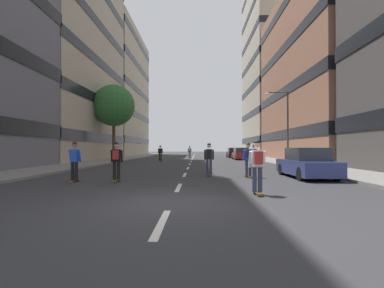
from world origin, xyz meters
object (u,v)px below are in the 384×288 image
skater_5 (160,152)px  skater_3 (257,163)px  parked_car_near (306,164)px  skater_2 (248,158)px  parked_car_mid (233,153)px  skater_6 (116,159)px  parked_car_far (241,154)px  skater_4 (254,155)px  streetlamp_right (284,119)px  skater_7 (190,151)px  skater_1 (75,160)px  street_tree_near (114,106)px  skater_0 (209,158)px

skater_5 → skater_3: bearing=-74.5°
parked_car_near → skater_2: bearing=179.6°
parked_car_mid → skater_2: (-2.92, -28.60, 0.32)m
parked_car_near → skater_6: (-9.13, -1.86, 0.32)m
skater_5 → skater_6: (0.56, -18.68, 0.00)m
parked_car_far → skater_4: size_ratio=2.47×
parked_car_mid → skater_4: 21.15m
skater_3 → parked_car_far: bearing=82.3°
streetlamp_right → skater_3: size_ratio=3.65×
parked_car_near → skater_5: size_ratio=2.47×
streetlamp_right → skater_4: streetlamp_right is taller
skater_3 → skater_4: (2.45, 12.68, -0.03)m
skater_3 → skater_6: same height
skater_3 → skater_7: 31.65m
skater_1 → skater_2: same height
street_tree_near → skater_2: size_ratio=4.98×
streetlamp_right → skater_2: 12.57m
skater_0 → skater_3: same height
skater_6 → skater_7: same height
streetlamp_right → skater_6: (-11.41, -12.89, -3.12)m
skater_0 → streetlamp_right: bearing=54.7°
streetlamp_right → skater_4: bearing=-134.0°
skater_0 → skater_2: 2.16m
parked_car_mid → parked_car_far: (0.00, -7.33, 0.00)m
skater_3 → skater_1: bearing=156.6°
streetlamp_right → skater_2: streetlamp_right is taller
parked_car_far → streetlamp_right: bearing=-77.5°
streetlamp_right → skater_3: (-5.86, -16.21, -3.12)m
skater_7 → skater_4: bearing=-73.6°
parked_car_mid → street_tree_near: size_ratio=0.50×
parked_car_far → skater_4: (-1.13, -13.78, 0.29)m
skater_2 → street_tree_near: bearing=124.2°
parked_car_near → skater_1: 11.15m
parked_car_far → skater_2: (-2.92, -21.27, 0.32)m
skater_3 → skater_2: bearing=82.8°
parked_car_far → skater_4: 13.83m
street_tree_near → skater_0: size_ratio=4.98×
skater_2 → skater_5: 18.12m
skater_4 → skater_5: (-8.57, 9.32, 0.03)m
skater_2 → skater_4: 7.70m
skater_4 → skater_5: same height
parked_car_mid → skater_7: 7.07m
skater_5 → streetlamp_right: bearing=-25.8°
parked_car_mid → skater_2: size_ratio=2.47×
parked_car_far → parked_car_mid: bearing=90.0°
parked_car_mid → skater_5: bearing=-129.4°
parked_car_far → skater_6: (-9.13, -23.15, 0.32)m
skater_1 → parked_car_near: bearing=10.2°
parked_car_far → skater_5: bearing=-155.3°
parked_car_near → street_tree_near: bearing=129.9°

